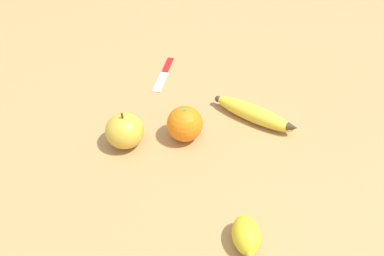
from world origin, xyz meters
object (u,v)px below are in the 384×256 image
at_px(orange, 185,124).
at_px(apple, 125,131).
at_px(paring_knife, 164,73).
at_px(lemon, 246,235).
at_px(banana, 255,114).

relative_size(orange, apple, 0.90).
relative_size(orange, paring_knife, 0.51).
relative_size(apple, paring_knife, 0.56).
distance_m(apple, lemon, 0.34).
bearing_deg(paring_knife, banana, 151.51).
xyz_separation_m(lemon, paring_knife, (0.38, 0.36, -0.02)).
distance_m(orange, paring_knife, 0.25).
xyz_separation_m(banana, lemon, (-0.31, -0.08, 0.00)).
xyz_separation_m(apple, lemon, (-0.12, -0.32, -0.01)).
relative_size(orange, lemon, 0.92).
distance_m(banana, orange, 0.17).
height_order(orange, paring_knife, orange).
height_order(orange, lemon, orange).
bearing_deg(apple, lemon, -110.80).
relative_size(banana, lemon, 2.46).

